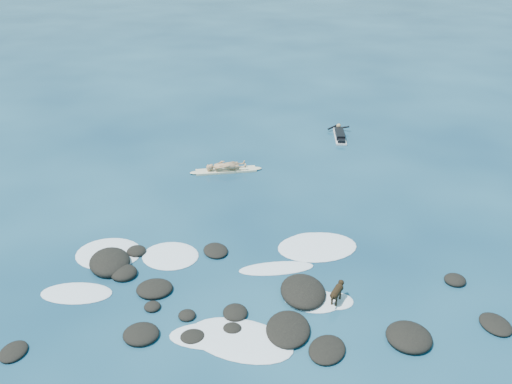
# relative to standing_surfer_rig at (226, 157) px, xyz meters

# --- Properties ---
(ground) EXTENTS (160.00, 160.00, 0.00)m
(ground) POSITION_rel_standing_surfer_rig_xyz_m (2.44, -7.76, -0.75)
(ground) COLOR #0A2642
(ground) RESTS_ON ground
(reef_rocks) EXTENTS (14.28, 6.73, 0.56)m
(reef_rocks) POSITION_rel_standing_surfer_rig_xyz_m (1.82, -9.50, -0.65)
(reef_rocks) COLOR black
(reef_rocks) RESTS_ON ground
(breaking_foam) EXTENTS (10.33, 7.77, 0.12)m
(breaking_foam) POSITION_rel_standing_surfer_rig_xyz_m (1.42, -8.34, -0.74)
(breaking_foam) COLOR white
(breaking_foam) RESTS_ON ground
(standing_surfer_rig) EXTENTS (3.28, 1.30, 1.90)m
(standing_surfer_rig) POSITION_rel_standing_surfer_rig_xyz_m (0.00, 0.00, 0.00)
(standing_surfer_rig) COLOR beige
(standing_surfer_rig) RESTS_ON ground
(paddling_surfer_rig) EXTENTS (1.19, 2.67, 0.46)m
(paddling_surfer_rig) POSITION_rel_standing_surfer_rig_xyz_m (5.30, 4.98, -0.59)
(paddling_surfer_rig) COLOR silver
(paddling_surfer_rig) RESTS_ON ground
(dog) EXTENTS (0.50, 0.97, 0.64)m
(dog) POSITION_rel_standing_surfer_rig_xyz_m (4.85, -9.25, -0.32)
(dog) COLOR black
(dog) RESTS_ON ground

